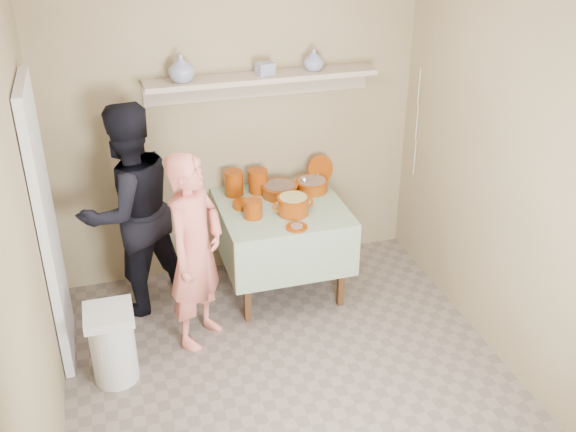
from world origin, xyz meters
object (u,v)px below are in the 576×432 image
object	(u,v)px
trash_bin	(113,345)
cazuela_rice	(293,204)
person_cook	(195,252)
person_helper	(130,210)
serving_table	(281,219)

from	to	relation	value
trash_bin	cazuela_rice	bearing A→B (deg)	22.79
cazuela_rice	trash_bin	bearing A→B (deg)	-157.21
person_cook	trash_bin	size ratio (longest dim) A/B	2.65
cazuela_rice	trash_bin	xyz separation A→B (m)	(-1.45, -0.61, -0.56)
person_helper	serving_table	xyz separation A→B (m)	(1.16, -0.09, -0.20)
person_helper	cazuela_rice	xyz separation A→B (m)	(1.21, -0.25, 0.01)
person_helper	serving_table	world-z (taller)	person_helper
person_cook	cazuela_rice	xyz separation A→B (m)	(0.81, 0.32, 0.10)
serving_table	person_helper	bearing A→B (deg)	175.48
cazuela_rice	serving_table	bearing A→B (deg)	107.46
serving_table	cazuela_rice	distance (m)	0.26
person_helper	cazuela_rice	size ratio (longest dim) A/B	5.09
person_cook	trash_bin	distance (m)	0.83
cazuela_rice	person_cook	bearing A→B (deg)	-158.34
person_helper	trash_bin	size ratio (longest dim) A/B	3.00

